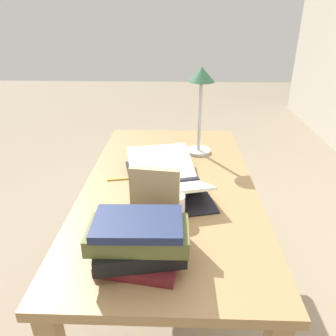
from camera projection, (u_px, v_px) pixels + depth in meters
name	position (u px, v px, depth m)	size (l,w,h in m)	color
ground_plane	(169.00, 303.00, 1.77)	(12.00, 12.00, 0.00)	gray
reading_desk	(169.00, 202.00, 1.49)	(1.40, 0.75, 0.74)	#937047
open_book	(166.00, 179.00, 1.43)	(0.59, 0.43, 0.10)	black
book_stack_tall	(139.00, 242.00, 0.96)	(0.21, 0.29, 0.16)	maroon
book_standing_upright	(155.00, 200.00, 1.10)	(0.05, 0.17, 0.24)	tan
reading_lamp	(201.00, 92.00, 1.62)	(0.13, 0.13, 0.45)	#ADADB2
coffee_mug	(174.00, 206.00, 1.20)	(0.10, 0.09, 0.09)	white
pencil	(126.00, 179.00, 1.48)	(0.04, 0.17, 0.01)	gold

